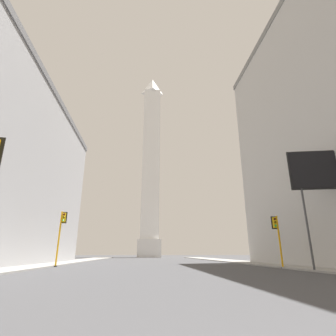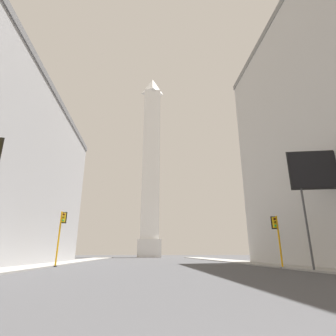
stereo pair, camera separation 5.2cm
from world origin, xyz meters
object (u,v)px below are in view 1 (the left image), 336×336
object	(u,v)px
traffic_light_mid_left	(61,230)
obelisk	(151,162)
traffic_light_mid_right	(277,233)
billboard_sign	(319,173)

from	to	relation	value
traffic_light_mid_left	obelisk	bearing A→B (deg)	79.78
obelisk	traffic_light_mid_right	xyz separation A→B (m)	(11.82, -69.22, -31.48)
traffic_light_mid_right	billboard_sign	distance (m)	7.50
traffic_light_mid_left	traffic_light_mid_right	xyz separation A→B (m)	(23.35, -5.25, -0.60)
traffic_light_mid_left	billboard_sign	xyz separation A→B (m)	(25.18, -10.65, 4.28)
traffic_light_mid_left	traffic_light_mid_right	size ratio (longest dim) A/B	1.18
obelisk	billboard_sign	world-z (taller)	obelisk
traffic_light_mid_right	obelisk	bearing A→B (deg)	99.69
obelisk	traffic_light_mid_left	size ratio (longest dim) A/B	11.86
obelisk	traffic_light_mid_left	bearing A→B (deg)	-100.22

